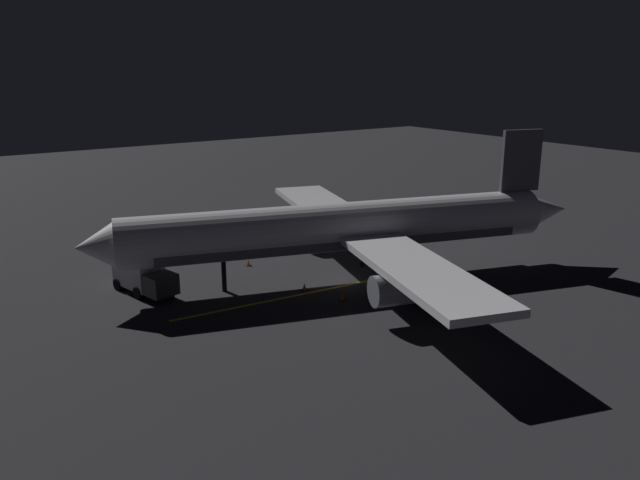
{
  "coord_description": "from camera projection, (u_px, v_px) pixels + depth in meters",
  "views": [
    {
      "loc": [
        -37.78,
        28.25,
        16.42
      ],
      "look_at": [
        0.0,
        2.0,
        3.5
      ],
      "focal_mm": 35.43,
      "sensor_mm": 36.0,
      "label": 1
    }
  ],
  "objects": [
    {
      "name": "ground_plane",
      "position": [
        341.0,
        280.0,
        49.85
      ],
      "size": [
        180.0,
        180.0,
        0.2
      ],
      "primitive_type": "cube",
      "color": "#28282C"
    },
    {
      "name": "apron_guide_stripe",
      "position": [
        307.0,
        293.0,
        46.67
      ],
      "size": [
        1.89,
        20.82,
        0.01
      ],
      "primitive_type": "cube",
      "rotation": [
        0.0,
        0.0,
        -0.08
      ],
      "color": "gold",
      "rests_on": "ground_plane"
    },
    {
      "name": "airliner",
      "position": [
        349.0,
        228.0,
        48.91
      ],
      "size": [
        36.45,
        39.33,
        11.2
      ],
      "color": "white",
      "rests_on": "ground_plane"
    },
    {
      "name": "baggage_truck",
      "position": [
        144.0,
        277.0,
        46.42
      ],
      "size": [
        6.0,
        3.33,
        2.34
      ],
      "color": "silver",
      "rests_on": "ground_plane"
    },
    {
      "name": "catering_truck",
      "position": [
        416.0,
        284.0,
        45.1
      ],
      "size": [
        6.13,
        3.6,
        2.34
      ],
      "color": "navy",
      "rests_on": "ground_plane"
    },
    {
      "name": "ground_crew_worker",
      "position": [
        172.0,
        286.0,
        45.58
      ],
      "size": [
        0.4,
        0.4,
        1.74
      ],
      "color": "black",
      "rests_on": "ground_plane"
    },
    {
      "name": "traffic_cone_near_left",
      "position": [
        342.0,
        297.0,
        45.21
      ],
      "size": [
        0.5,
        0.5,
        0.55
      ],
      "color": "#EA590F",
      "rests_on": "ground_plane"
    },
    {
      "name": "traffic_cone_near_right",
      "position": [
        304.0,
        287.0,
        47.2
      ],
      "size": [
        0.5,
        0.5,
        0.55
      ],
      "color": "#EA590F",
      "rests_on": "ground_plane"
    },
    {
      "name": "traffic_cone_under_wing",
      "position": [
        248.0,
        263.0,
        52.99
      ],
      "size": [
        0.5,
        0.5,
        0.55
      ],
      "color": "#EA590F",
      "rests_on": "ground_plane"
    }
  ]
}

